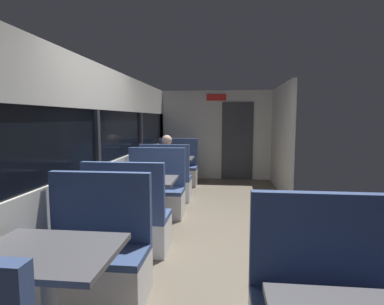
% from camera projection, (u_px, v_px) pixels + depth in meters
% --- Properties ---
extents(ground_plane, '(3.30, 9.20, 0.02)m').
position_uv_depth(ground_plane, '(205.00, 241.00, 4.04)').
color(ground_plane, '#665B4C').
extents(carriage_window_panel_left, '(0.09, 8.48, 2.30)m').
position_uv_depth(carriage_window_panel_left, '(96.00, 155.00, 4.07)').
color(carriage_window_panel_left, beige).
rests_on(carriage_window_panel_left, ground_plane).
extents(carriage_end_bulkhead, '(2.90, 0.11, 2.30)m').
position_uv_depth(carriage_end_bulkhead, '(218.00, 136.00, 8.05)').
color(carriage_end_bulkhead, beige).
rests_on(carriage_end_bulkhead, ground_plane).
extents(carriage_aisle_panel_right, '(0.08, 2.40, 2.30)m').
position_uv_depth(carriage_aisle_panel_right, '(281.00, 138.00, 6.72)').
color(carriage_aisle_panel_right, beige).
rests_on(carriage_aisle_panel_right, ground_plane).
extents(dining_table_near_window, '(0.90, 0.70, 0.74)m').
position_uv_depth(dining_table_near_window, '(47.00, 265.00, 2.00)').
color(dining_table_near_window, '#9E9EA3').
rests_on(dining_table_near_window, ground_plane).
extents(bench_near_window_facing_entry, '(0.95, 0.50, 1.10)m').
position_uv_depth(bench_near_window_facing_entry, '(94.00, 261.00, 2.72)').
color(bench_near_window_facing_entry, silver).
rests_on(bench_near_window_facing_entry, ground_plane).
extents(dining_table_mid_window, '(0.90, 0.70, 0.74)m').
position_uv_depth(dining_table_mid_window, '(144.00, 186.00, 4.34)').
color(dining_table_mid_window, '#9E9EA3').
rests_on(dining_table_mid_window, ground_plane).
extents(bench_mid_window_facing_end, '(0.95, 0.50, 1.10)m').
position_uv_depth(bench_mid_window_facing_end, '(129.00, 224.00, 3.68)').
color(bench_mid_window_facing_end, silver).
rests_on(bench_mid_window_facing_end, ground_plane).
extents(bench_mid_window_facing_entry, '(0.95, 0.50, 1.10)m').
position_uv_depth(bench_mid_window_facing_entry, '(155.00, 195.00, 5.06)').
color(bench_mid_window_facing_entry, silver).
rests_on(bench_mid_window_facing_entry, ground_plane).
extents(dining_table_far_window, '(0.90, 0.70, 0.74)m').
position_uv_depth(dining_table_far_window, '(172.00, 162.00, 6.68)').
color(dining_table_far_window, '#9E9EA3').
rests_on(dining_table_far_window, ground_plane).
extents(bench_far_window_facing_end, '(0.95, 0.50, 1.10)m').
position_uv_depth(bench_far_window_facing_end, '(166.00, 183.00, 6.02)').
color(bench_far_window_facing_end, silver).
rests_on(bench_far_window_facing_end, ground_plane).
extents(bench_far_window_facing_entry, '(0.95, 0.50, 1.10)m').
position_uv_depth(bench_far_window_facing_entry, '(177.00, 171.00, 7.40)').
color(bench_far_window_facing_entry, silver).
rests_on(bench_far_window_facing_entry, ground_plane).
extents(seated_passenger, '(0.47, 0.55, 1.26)m').
position_uv_depth(seated_passenger, '(167.00, 172.00, 6.07)').
color(seated_passenger, '#26262D').
rests_on(seated_passenger, ground_plane).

